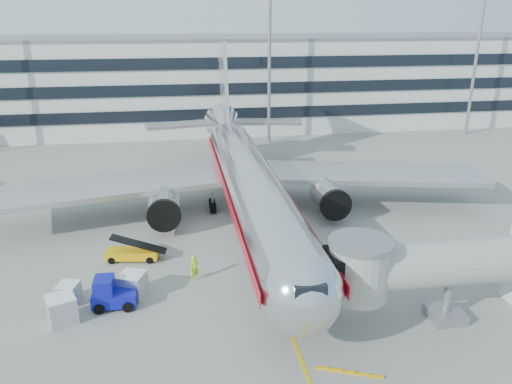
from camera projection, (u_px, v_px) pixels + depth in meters
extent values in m
plane|color=gray|center=(268.00, 273.00, 39.16)|extent=(180.00, 180.00, 0.00)
cube|color=#DCB30B|center=(249.00, 224.00, 48.45)|extent=(0.25, 70.00, 0.01)
cylinder|color=silver|center=(252.00, 190.00, 45.18)|extent=(5.00, 36.00, 5.00)
sphere|color=silver|center=(301.00, 293.00, 28.45)|extent=(5.00, 5.00, 5.00)
cone|color=silver|center=(225.00, 129.00, 66.35)|extent=(5.00, 10.00, 5.00)
cube|color=black|center=(308.00, 289.00, 26.68)|extent=(1.80, 1.20, 0.90)
cube|color=#B7B7BC|center=(366.00, 173.00, 52.55)|extent=(24.95, 12.07, 0.50)
cube|color=#B7B7BC|center=(112.00, 186.00, 48.57)|extent=(24.95, 12.07, 0.50)
cylinder|color=#99999E|center=(329.00, 198.00, 48.93)|extent=(3.00, 4.20, 3.00)
cylinder|color=#99999E|center=(164.00, 208.00, 46.49)|extent=(3.00, 4.20, 3.00)
cylinder|color=black|center=(336.00, 205.00, 47.07)|extent=(3.10, 0.50, 3.10)
cylinder|color=black|center=(164.00, 216.00, 44.63)|extent=(3.10, 0.50, 3.10)
cube|color=#B7B7BC|center=(224.00, 95.00, 65.34)|extent=(0.45, 9.39, 13.72)
cube|color=#B7B7BC|center=(265.00, 122.00, 67.92)|extent=(10.41, 4.94, 0.35)
cube|color=#B7B7BC|center=(183.00, 124.00, 66.24)|extent=(10.41, 4.94, 0.35)
cylinder|color=gray|center=(292.00, 322.00, 31.42)|extent=(0.24, 0.24, 1.80)
cylinder|color=black|center=(291.00, 328.00, 31.57)|extent=(0.35, 0.90, 0.90)
cylinder|color=gray|center=(273.00, 198.00, 52.32)|extent=(0.30, 0.30, 2.00)
cylinder|color=gray|center=(213.00, 202.00, 51.34)|extent=(0.30, 0.30, 2.00)
cube|color=#B90D1C|center=(279.00, 185.00, 45.46)|extent=(0.06, 38.00, 0.90)
cube|color=#B90D1C|center=(224.00, 188.00, 44.69)|extent=(0.06, 38.00, 0.90)
cylinder|color=#A8A8A3|center=(453.00, 263.00, 31.92)|extent=(13.00, 3.00, 3.00)
cylinder|color=#A8A8A3|center=(359.00, 270.00, 30.95)|extent=(3.80, 3.80, 3.40)
cylinder|color=gray|center=(361.00, 243.00, 30.31)|extent=(4.00, 4.00, 0.30)
cube|color=black|center=(339.00, 272.00, 30.75)|extent=(1.40, 2.60, 2.60)
cylinder|color=gray|center=(447.00, 298.00, 32.79)|extent=(0.56, 0.56, 3.20)
cube|color=gray|center=(445.00, 314.00, 33.21)|extent=(2.20, 2.20, 0.70)
cylinder|color=black|center=(432.00, 315.00, 33.07)|extent=(0.35, 0.70, 0.70)
cylinder|color=black|center=(457.00, 313.00, 33.35)|extent=(0.35, 0.70, 0.70)
cube|color=silver|center=(209.00, 83.00, 90.54)|extent=(150.00, 24.00, 15.00)
cube|color=black|center=(216.00, 114.00, 80.47)|extent=(150.00, 0.30, 1.80)
cube|color=black|center=(215.00, 89.00, 79.12)|extent=(150.00, 0.30, 1.80)
cube|color=black|center=(214.00, 63.00, 77.78)|extent=(150.00, 0.30, 1.80)
cube|color=gray|center=(208.00, 38.00, 87.92)|extent=(150.00, 24.00, 0.60)
cylinder|color=gray|center=(269.00, 61.00, 75.21)|extent=(0.50, 0.50, 25.00)
cylinder|color=gray|center=(476.00, 58.00, 80.41)|extent=(0.50, 0.50, 25.00)
cube|color=#E3AA09|center=(132.00, 254.00, 41.21)|extent=(4.44, 2.14, 0.68)
cube|color=black|center=(131.00, 244.00, 40.92)|extent=(4.59, 1.69, 1.49)
cylinder|color=black|center=(116.00, 253.00, 41.90)|extent=(0.61, 0.35, 0.58)
cylinder|color=black|center=(112.00, 260.00, 40.62)|extent=(0.61, 0.35, 0.58)
cylinder|color=black|center=(153.00, 252.00, 41.96)|extent=(0.61, 0.35, 0.58)
cylinder|color=black|center=(150.00, 260.00, 40.68)|extent=(0.61, 0.35, 0.58)
cube|color=#0D1197|center=(115.00, 297.00, 34.54)|extent=(3.03, 1.80, 0.96)
cube|color=#0D1197|center=(104.00, 286.00, 34.15)|extent=(1.33, 1.63, 1.17)
cube|color=black|center=(103.00, 281.00, 34.02)|extent=(1.21, 1.42, 0.11)
cylinder|color=black|center=(103.00, 296.00, 35.28)|extent=(0.75, 0.34, 0.74)
cylinder|color=black|center=(99.00, 309.00, 33.79)|extent=(0.75, 0.34, 0.74)
cylinder|color=black|center=(131.00, 294.00, 35.51)|extent=(0.75, 0.34, 0.74)
cylinder|color=black|center=(128.00, 307.00, 34.02)|extent=(0.75, 0.34, 0.74)
cube|color=silver|center=(62.00, 310.00, 32.73)|extent=(2.27, 2.27, 1.80)
cube|color=white|center=(60.00, 298.00, 32.42)|extent=(2.27, 2.27, 0.07)
cube|color=silver|center=(69.00, 293.00, 35.03)|extent=(1.67, 1.67, 1.42)
cube|color=white|center=(68.00, 284.00, 34.78)|extent=(1.67, 1.67, 0.05)
cube|color=silver|center=(133.00, 285.00, 35.72)|extent=(2.20, 2.20, 1.76)
cube|color=white|center=(132.00, 274.00, 35.42)|extent=(2.20, 2.20, 0.07)
imported|color=#A8E818|center=(195.00, 268.00, 37.88)|extent=(0.89, 0.79, 2.04)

